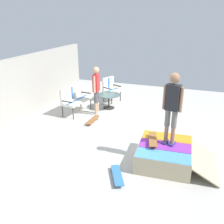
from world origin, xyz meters
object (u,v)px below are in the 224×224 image
at_px(skate_ramp, 166,154).
at_px(patio_bench, 74,97).
at_px(patio_chair_near_house, 110,87).
at_px(skateboard_spare, 117,175).
at_px(skateboard_on_ramp, 153,139).
at_px(person_watching, 96,87).
at_px(patio_table, 109,99).
at_px(skateboard_by_bench, 93,120).
at_px(person_skater, 172,104).

xyz_separation_m(skate_ramp, patio_bench, (2.31, 3.74, 0.38)).
distance_m(patio_chair_near_house, skateboard_spare, 5.52).
distance_m(skate_ramp, patio_chair_near_house, 5.04).
relative_size(patio_chair_near_house, skateboard_on_ramp, 1.24).
relative_size(person_watching, skateboard_spare, 2.22).
bearing_deg(patio_table, patio_bench, 129.28).
bearing_deg(skateboard_on_ramp, skateboard_by_bench, 55.35).
bearing_deg(patio_chair_near_house, person_skater, -142.90).
relative_size(skate_ramp, patio_chair_near_house, 1.94).
distance_m(person_watching, person_skater, 3.78).
bearing_deg(patio_bench, person_watching, -81.18).
distance_m(skate_ramp, patio_table, 4.17).
height_order(skate_ramp, patio_chair_near_house, patio_chair_near_house).
bearing_deg(patio_chair_near_house, skateboard_spare, -158.41).
height_order(patio_bench, person_watching, person_watching).
bearing_deg(skateboard_by_bench, patio_chair_near_house, 5.23).
distance_m(skate_ramp, skateboard_by_bench, 3.22).
xyz_separation_m(person_watching, skateboard_spare, (-3.48, -1.96, -0.97)).
xyz_separation_m(patio_chair_near_house, patio_table, (-0.89, -0.27, -0.21)).
bearing_deg(skateboard_on_ramp, person_skater, -80.55).
xyz_separation_m(skate_ramp, patio_table, (3.18, 2.69, 0.17)).
distance_m(person_skater, skateboard_on_ramp, 1.06).
bearing_deg(skateboard_on_ramp, patio_bench, 56.31).
relative_size(person_watching, skateboard_by_bench, 2.22).
height_order(skate_ramp, skateboard_spare, skate_ramp).
xyz_separation_m(patio_table, skateboard_on_ramp, (-3.13, -2.33, 0.16)).
distance_m(patio_bench, patio_table, 1.38).
xyz_separation_m(person_skater, skateboard_spare, (-1.16, 0.97, -1.46)).
bearing_deg(skateboard_on_ramp, skate_ramp, -98.61).
bearing_deg(skateboard_spare, person_watching, 29.41).
bearing_deg(person_skater, skate_ramp, 162.21).
bearing_deg(person_watching, patio_table, -15.89).
bearing_deg(person_watching, skateboard_by_bench, -167.86).
height_order(skateboard_by_bench, skateboard_on_ramp, skateboard_on_ramp).
xyz_separation_m(patio_bench, patio_chair_near_house, (1.75, -0.79, -0.00)).
bearing_deg(person_watching, patio_chair_near_house, 1.98).
bearing_deg(skate_ramp, patio_table, 40.17).
relative_size(patio_bench, patio_chair_near_house, 1.29).
height_order(patio_bench, patio_chair_near_house, same).
bearing_deg(skate_ramp, patio_chair_near_house, 35.94).
distance_m(person_watching, skateboard_spare, 4.12).
height_order(person_watching, person_skater, person_skater).
xyz_separation_m(skate_ramp, patio_chair_near_house, (4.07, 2.95, 0.37)).
distance_m(patio_chair_near_house, skateboard_by_bench, 2.44).
xyz_separation_m(person_watching, person_skater, (-2.33, -2.93, 0.49)).
xyz_separation_m(patio_chair_near_house, person_watching, (-1.62, -0.06, 0.44)).
distance_m(skate_ramp, person_watching, 3.88).
relative_size(patio_table, person_watching, 0.50).
bearing_deg(patio_bench, patio_table, -50.72).
height_order(person_skater, skateboard_by_bench, person_skater).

